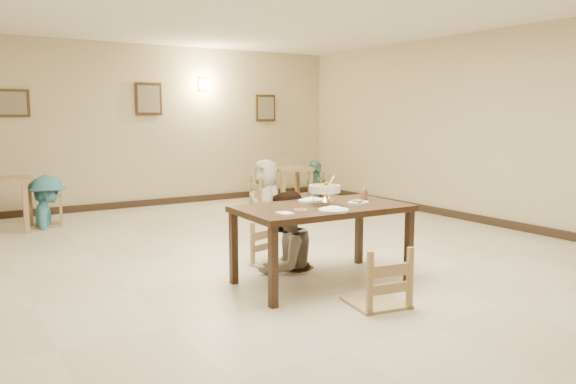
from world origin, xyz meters
TOP-DOWN VIEW (x-y plane):
  - floor at (0.00, 0.00)m, footprint 10.00×10.00m
  - wall_back at (0.00, 5.00)m, footprint 10.00×0.00m
  - wall_right at (4.00, 0.00)m, footprint 0.00×10.00m
  - baseboard_back at (0.00, 4.97)m, footprint 8.00×0.06m
  - baseboard_right at (3.97, 0.00)m, footprint 0.06×10.00m
  - picture_a at (-2.20, 4.96)m, footprint 0.55×0.04m
  - picture_b at (0.10, 4.96)m, footprint 0.50×0.04m
  - picture_c at (2.60, 4.96)m, footprint 0.45×0.04m
  - wall_sconce at (1.20, 4.96)m, footprint 0.16×0.05m
  - main_table at (-0.05, -0.76)m, footprint 1.74×1.02m
  - chair_far at (-0.11, 0.03)m, footprint 0.44×0.44m
  - chair_near at (-0.02, -1.57)m, footprint 0.49×0.49m
  - main_diner at (-0.07, -0.09)m, footprint 1.02×0.91m
  - curry_warmer at (-0.01, -0.75)m, footprint 0.35×0.32m
  - rice_plate_far at (0.01, -0.50)m, footprint 0.31×0.31m
  - rice_plate_near at (-0.15, -1.10)m, footprint 0.29×0.29m
  - fried_plate at (0.34, -0.86)m, footprint 0.24×0.24m
  - chili_dish at (-0.41, -0.92)m, footprint 0.11×0.11m
  - napkin_cutlery at (-0.66, -1.04)m, footprint 0.14×0.23m
  - drink_glass at (0.58, -0.68)m, footprint 0.07×0.07m
  - bg_table_left at (-2.52, 3.85)m, footprint 0.93×0.93m
  - bg_table_right at (2.49, 3.83)m, footprint 0.79×0.79m
  - bg_chair_lr at (-1.90, 3.93)m, footprint 0.41×0.41m
  - bg_chair_rl at (1.94, 3.82)m, footprint 0.49×0.49m
  - bg_chair_rr at (3.04, 3.78)m, footprint 0.49×0.49m
  - bg_diner_b at (-1.90, 3.93)m, footprint 0.72×1.09m
  - bg_diner_c at (1.94, 3.82)m, footprint 0.63×0.90m
  - bg_diner_d at (3.04, 3.78)m, footprint 0.77×1.03m

SIDE VIEW (x-z plane):
  - floor at x=0.00m, z-range 0.00..0.00m
  - baseboard_back at x=0.00m, z-range 0.00..0.12m
  - baseboard_right at x=3.97m, z-range 0.00..0.12m
  - bg_chair_lr at x=-1.90m, z-range 0.00..0.87m
  - chair_far at x=-0.11m, z-range 0.00..0.93m
  - bg_chair_rr at x=3.04m, z-range 0.00..1.03m
  - bg_chair_rl at x=1.94m, z-range 0.00..1.04m
  - chair_near at x=-0.02m, z-range 0.00..1.04m
  - bg_table_right at x=2.49m, z-range 0.22..0.92m
  - bg_table_left at x=-2.52m, z-range 0.25..1.04m
  - main_table at x=-0.05m, z-range 0.32..1.12m
  - bg_diner_b at x=-1.90m, z-range 0.00..1.58m
  - bg_diner_d at x=3.04m, z-range 0.00..1.62m
  - chili_dish at x=-0.41m, z-range 0.80..0.82m
  - napkin_cutlery at x=-0.66m, z-range 0.80..0.83m
  - rice_plate_near at x=-0.15m, z-range 0.78..0.85m
  - rice_plate_far at x=0.01m, z-range 0.78..0.85m
  - fried_plate at x=0.34m, z-range 0.79..0.84m
  - drink_glass at x=0.58m, z-range 0.80..0.93m
  - main_diner at x=-0.07m, z-range 0.00..1.73m
  - bg_diner_c at x=1.94m, z-range 0.00..1.75m
  - curry_warmer at x=-0.01m, z-range 0.82..1.11m
  - wall_back at x=0.00m, z-range -3.50..6.50m
  - wall_right at x=4.00m, z-range -3.50..6.50m
  - picture_c at x=2.60m, z-range 1.57..2.12m
  - picture_a at x=-2.20m, z-range 1.67..2.12m
  - picture_b at x=0.10m, z-range 1.70..2.30m
  - wall_sconce at x=1.20m, z-range 2.19..2.41m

